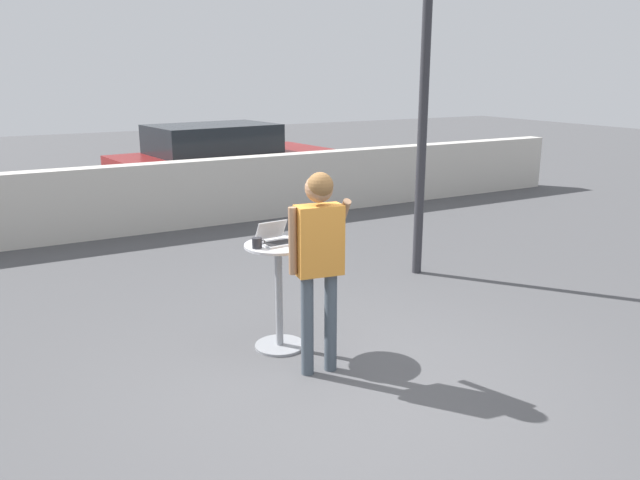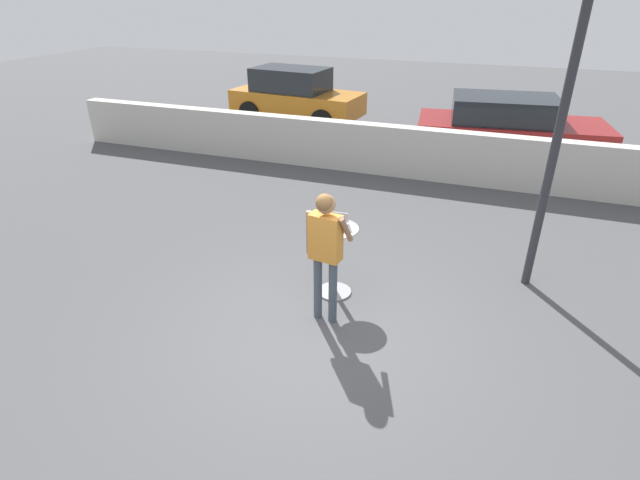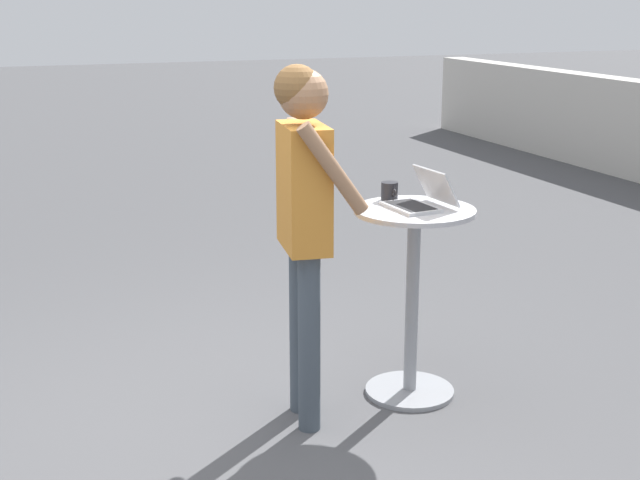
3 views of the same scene
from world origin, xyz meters
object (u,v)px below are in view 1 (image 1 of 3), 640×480
Objects in this scene: cafe_table at (279,286)px; coffee_mug at (257,243)px; standing_person at (319,247)px; laptop at (276,238)px; street_lamp at (426,52)px; parked_car_near_street at (220,161)px.

cafe_table is 0.52m from coffee_mug.
cafe_table is 0.84m from standing_person.
laptop is 3.34m from street_lamp.
standing_person is 8.09m from parked_car_near_street.
coffee_mug is 7.60m from parked_car_near_street.
parked_car_near_street is at bearing 73.72° from laptop.
standing_person is (0.30, -0.60, 0.07)m from coffee_mug.
parked_car_near_street reaches higher than laptop.
street_lamp is (2.59, 1.22, 2.19)m from cafe_table.
street_lamp is (2.82, 1.26, 1.73)m from coffee_mug.
street_lamp reaches higher than parked_car_near_street.
standing_person is at bearing -82.82° from laptop.
street_lamp is at bearing 36.48° from standing_person.
street_lamp reaches higher than laptop.
laptop is at bearing -155.44° from street_lamp.
standing_person is at bearing -63.12° from coffee_mug.
street_lamp is (2.51, 1.86, 1.66)m from standing_person.
laptop is 0.68m from standing_person.
street_lamp is at bearing 24.03° from coffee_mug.
standing_person reaches higher than parked_car_near_street.
cafe_table is 0.22× the size of parked_car_near_street.
coffee_mug is 0.03× the size of parked_car_near_street.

